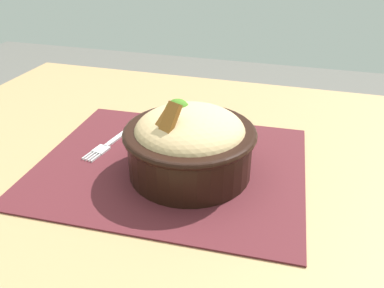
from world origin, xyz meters
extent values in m
cube|color=#99754C|center=(0.00, 0.00, 0.74)|extent=(1.12, 0.83, 0.03)
cylinder|color=olive|center=(0.50, -0.35, 0.36)|extent=(0.04, 0.04, 0.72)
cube|color=#47191E|center=(0.04, 0.01, 0.76)|extent=(0.44, 0.36, 0.00)
cylinder|color=black|center=(0.00, 0.02, 0.80)|extent=(0.19, 0.19, 0.08)
torus|color=black|center=(0.00, 0.02, 0.83)|extent=(0.20, 0.20, 0.01)
ellipsoid|color=tan|center=(0.00, 0.02, 0.83)|extent=(0.22, 0.22, 0.07)
sphere|color=#36641A|center=(0.02, 0.00, 0.85)|extent=(0.04, 0.04, 0.04)
cylinder|color=orange|center=(-0.01, 0.01, 0.85)|extent=(0.03, 0.03, 0.01)
cylinder|color=orange|center=(0.00, -0.01, 0.85)|extent=(0.01, 0.03, 0.01)
cylinder|color=orange|center=(-0.03, 0.03, 0.85)|extent=(0.03, 0.03, 0.01)
cube|color=brown|center=(0.03, 0.06, 0.86)|extent=(0.04, 0.04, 0.04)
cube|color=brown|center=(0.02, 0.06, 0.86)|extent=(0.03, 0.04, 0.06)
cube|color=#B3B3B3|center=(0.16, -0.06, 0.76)|extent=(0.02, 0.07, 0.00)
cube|color=#B3B3B3|center=(0.16, -0.02, 0.76)|extent=(0.01, 0.01, 0.00)
cube|color=#B3B3B3|center=(0.17, 0.00, 0.76)|extent=(0.03, 0.03, 0.00)
cube|color=#B3B3B3|center=(0.18, 0.02, 0.76)|extent=(0.01, 0.02, 0.00)
cube|color=#B3B3B3|center=(0.17, 0.03, 0.76)|extent=(0.01, 0.02, 0.00)
cube|color=#B3B3B3|center=(0.17, 0.03, 0.76)|extent=(0.01, 0.02, 0.00)
cube|color=#B3B3B3|center=(0.16, 0.03, 0.76)|extent=(0.01, 0.02, 0.00)
camera|label=1|loc=(-0.15, 0.51, 1.09)|focal=36.07mm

